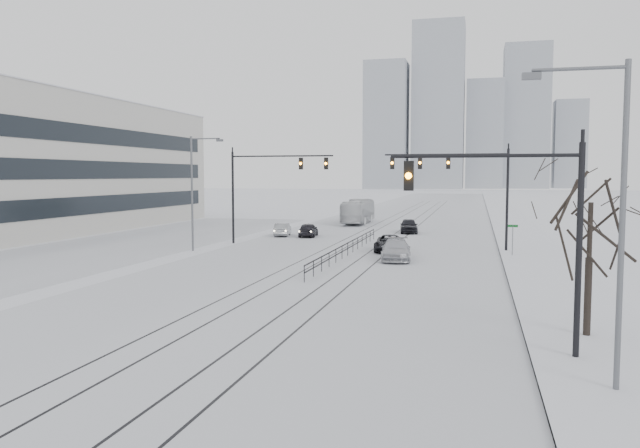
{
  "coord_description": "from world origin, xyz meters",
  "views": [
    {
      "loc": [
        9.23,
        -15.02,
        5.97
      ],
      "look_at": [
        0.6,
        19.22,
        3.2
      ],
      "focal_mm": 35.0,
      "sensor_mm": 36.0,
      "label": 1
    }
  ],
  "objects": [
    {
      "name": "sedan_nb_far",
      "position": [
        2.47,
        49.37,
        0.74
      ],
      "size": [
        2.27,
        4.52,
        1.48
      ],
      "primitive_type": "imported",
      "rotation": [
        0.0,
        0.0,
        0.13
      ],
      "color": "black",
      "rests_on": "ground"
    },
    {
      "name": "street_sign",
      "position": [
        11.8,
        32.0,
        1.61
      ],
      "size": [
        0.7,
        0.06,
        2.4
      ],
      "color": "#595B60",
      "rests_on": "ground"
    },
    {
      "name": "traffic_mast_nw",
      "position": [
        -8.52,
        36.0,
        5.57
      ],
      "size": [
        9.1,
        0.37,
        8.0
      ],
      "color": "black",
      "rests_on": "ground"
    },
    {
      "name": "road",
      "position": [
        0.0,
        60.0,
        0.01
      ],
      "size": [
        22.0,
        260.0,
        0.02
      ],
      "primitive_type": "cube",
      "color": "silver",
      "rests_on": "ground"
    },
    {
      "name": "tram_rails",
      "position": [
        -0.0,
        40.0,
        0.02
      ],
      "size": [
        5.3,
        180.0,
        0.01
      ],
      "color": "black",
      "rests_on": "ground"
    },
    {
      "name": "parking_strip",
      "position": [
        -20.0,
        35.0,
        0.01
      ],
      "size": [
        14.0,
        60.0,
        0.03
      ],
      "primitive_type": "cube",
      "color": "silver",
      "rests_on": "ground"
    },
    {
      "name": "sedan_nb_right",
      "position": [
        3.77,
        28.45,
        0.72
      ],
      "size": [
        2.6,
        5.18,
        1.44
      ],
      "primitive_type": "imported",
      "rotation": [
        0.0,
        0.0,
        0.12
      ],
      "color": "#B1B3BA",
      "rests_on": "ground"
    },
    {
      "name": "bare_tree",
      "position": [
        13.2,
        9.0,
        4.49
      ],
      "size": [
        4.4,
        4.4,
        6.1
      ],
      "color": "black",
      "rests_on": "ground"
    },
    {
      "name": "traffic_mast_ne",
      "position": [
        8.15,
        34.99,
        5.76
      ],
      "size": [
        9.6,
        0.37,
        8.0
      ],
      "color": "black",
      "rests_on": "ground"
    },
    {
      "name": "sedan_nb_front",
      "position": [
        2.63,
        33.3,
        0.64
      ],
      "size": [
        2.43,
        4.74,
        1.28
      ],
      "primitive_type": "imported",
      "rotation": [
        0.0,
        0.0,
        0.07
      ],
      "color": "black",
      "rests_on": "ground"
    },
    {
      "name": "sedan_sb_inner",
      "position": [
        -6.59,
        43.09,
        0.67
      ],
      "size": [
        2.05,
        4.09,
        1.34
      ],
      "primitive_type": "imported",
      "rotation": [
        0.0,
        0.0,
        3.26
      ],
      "color": "black",
      "rests_on": "ground"
    },
    {
      "name": "curb",
      "position": [
        11.05,
        60.0,
        0.06
      ],
      "size": [
        0.1,
        260.0,
        0.12
      ],
      "primitive_type": "cube",
      "color": "gray",
      "rests_on": "ground"
    },
    {
      "name": "box_truck",
      "position": [
        -4.95,
        60.48,
        1.48
      ],
      "size": [
        2.59,
        10.64,
        2.96
      ],
      "primitive_type": "imported",
      "rotation": [
        0.0,
        0.0,
        3.15
      ],
      "color": "silver",
      "rests_on": "ground"
    },
    {
      "name": "median_fence",
      "position": [
        0.0,
        30.0,
        0.53
      ],
      "size": [
        0.06,
        24.0,
        1.0
      ],
      "color": "black",
      "rests_on": "ground"
    },
    {
      "name": "skyline",
      "position": [
        5.02,
        273.63,
        30.65
      ],
      "size": [
        96.0,
        48.0,
        72.0
      ],
      "color": "#959BA3",
      "rests_on": "ground"
    },
    {
      "name": "sedan_sb_outer",
      "position": [
        -9.24,
        43.18,
        0.63
      ],
      "size": [
        2.02,
        4.01,
        1.26
      ],
      "primitive_type": "imported",
      "rotation": [
        0.0,
        0.0,
        3.33
      ],
      "color": "#94979B",
      "rests_on": "ground"
    },
    {
      "name": "street_light_east",
      "position": [
        12.7,
        3.0,
        5.21
      ],
      "size": [
        2.73,
        0.25,
        9.0
      ],
      "color": "#595B60",
      "rests_on": "ground"
    },
    {
      "name": "sidewalk_east",
      "position": [
        13.5,
        60.0,
        0.08
      ],
      "size": [
        5.0,
        260.0,
        0.16
      ],
      "primitive_type": "cube",
      "color": "silver",
      "rests_on": "ground"
    },
    {
      "name": "ground",
      "position": [
        0.0,
        0.0,
        0.0
      ],
      "size": [
        500.0,
        500.0,
        0.0
      ],
      "primitive_type": "plane",
      "color": "silver",
      "rests_on": "ground"
    },
    {
      "name": "street_light_west",
      "position": [
        -12.2,
        30.0,
        5.21
      ],
      "size": [
        2.73,
        0.25,
        9.0
      ],
      "color": "#595B60",
      "rests_on": "ground"
    },
    {
      "name": "traffic_mast_near",
      "position": [
        10.79,
        6.0,
        4.56
      ],
      "size": [
        6.1,
        0.37,
        7.0
      ],
      "color": "black",
      "rests_on": "ground"
    }
  ]
}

